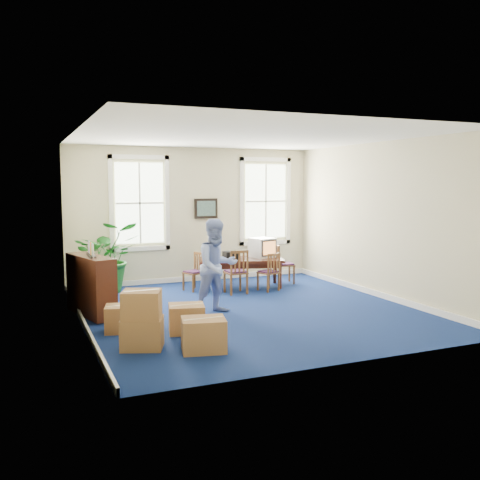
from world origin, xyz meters
name	(u,v)px	position (x,y,z in m)	size (l,w,h in m)	color
floor	(247,310)	(0.00, 0.00, 0.00)	(6.50, 6.50, 0.00)	navy
ceiling	(248,136)	(0.00, 0.00, 3.20)	(6.50, 6.50, 0.00)	white
wall_back	(194,215)	(0.00, 3.25, 1.60)	(6.50, 6.50, 0.00)	beige
wall_front	(349,243)	(0.00, -3.25, 1.60)	(6.50, 6.50, 0.00)	beige
wall_left	(79,230)	(-3.00, 0.00, 1.60)	(6.50, 6.50, 0.00)	beige
wall_right	(381,220)	(3.00, 0.00, 1.60)	(6.50, 6.50, 0.00)	beige
baseboard_back	(194,278)	(0.00, 3.22, 0.06)	(6.00, 0.04, 0.12)	white
baseboard_left	(83,322)	(-2.97, 0.00, 0.06)	(0.04, 6.50, 0.12)	white
baseboard_right	(378,294)	(2.97, 0.00, 0.06)	(0.04, 6.50, 0.12)	white
window_left	(140,203)	(-1.30, 3.23, 1.90)	(1.40, 0.12, 2.20)	white
window_right	(265,201)	(1.90, 3.23, 1.90)	(1.40, 0.12, 2.20)	white
wall_picture	(206,208)	(0.30, 3.20, 1.75)	(0.58, 0.06, 0.48)	black
conference_table	(241,273)	(0.75, 2.11, 0.32)	(1.90, 0.86, 0.65)	#411C11
crt_tv	(262,248)	(1.31, 2.15, 0.87)	(0.49, 0.54, 0.45)	#B7B7BC
game_console	(273,255)	(1.57, 2.11, 0.68)	(0.18, 0.22, 0.06)	white
equipment_bag	(231,255)	(0.53, 2.15, 0.73)	(0.35, 0.23, 0.17)	black
chair_near_left	(236,271)	(0.36, 1.46, 0.48)	(0.43, 0.43, 0.95)	brown
chair_near_right	(268,272)	(1.14, 1.46, 0.42)	(0.38, 0.38, 0.84)	brown
chair_end_left	(194,272)	(-0.37, 2.11, 0.42)	(0.37, 0.37, 0.83)	brown
chair_end_right	(284,264)	(1.87, 2.11, 0.46)	(0.41, 0.41, 0.92)	brown
man	(217,266)	(-0.61, -0.02, 0.86)	(0.84, 0.65, 1.72)	#8BA1E3
credenza	(91,286)	(-2.75, 0.66, 0.53)	(0.39, 1.35, 1.06)	#411C11
brochure_rack	(91,250)	(-2.73, 0.66, 1.19)	(0.10, 0.58, 0.26)	#99999E
potted_plant	(108,257)	(-2.13, 2.66, 0.77)	(1.39, 1.21, 1.55)	#135015
cardboard_boxes	(155,315)	(-2.11, -1.46, 0.44)	(1.55, 1.55, 0.89)	#A3703F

